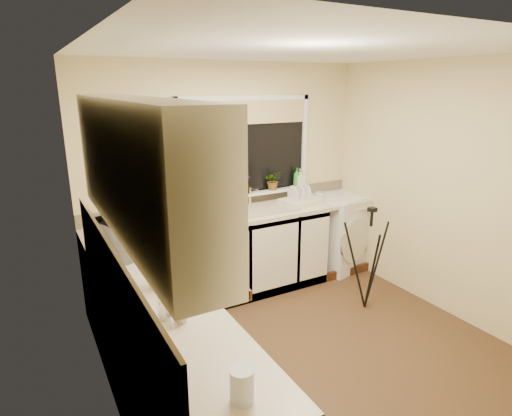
% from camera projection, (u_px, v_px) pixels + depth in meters
% --- Properties ---
extents(floor, '(3.20, 3.20, 0.00)m').
position_uv_depth(floor, '(305.00, 346.00, 3.73)').
color(floor, brown).
rests_on(floor, ground).
extents(ceiling, '(3.20, 3.20, 0.00)m').
position_uv_depth(ceiling, '(315.00, 50.00, 3.04)').
color(ceiling, white).
rests_on(ceiling, ground).
extents(wall_back, '(3.20, 0.00, 3.20)m').
position_uv_depth(wall_back, '(228.00, 178.00, 4.64)').
color(wall_back, beige).
rests_on(wall_back, ground).
extents(wall_front, '(3.20, 0.00, 3.20)m').
position_uv_depth(wall_front, '(486.00, 288.00, 2.13)').
color(wall_front, beige).
rests_on(wall_front, ground).
extents(wall_left, '(0.00, 3.00, 3.00)m').
position_uv_depth(wall_left, '(100.00, 249.00, 2.64)').
color(wall_left, beige).
rests_on(wall_left, ground).
extents(wall_right, '(0.00, 3.00, 3.00)m').
position_uv_depth(wall_right, '(443.00, 190.00, 4.13)').
color(wall_right, beige).
rests_on(wall_right, ground).
extents(base_cabinet_back, '(2.55, 0.60, 0.86)m').
position_uv_depth(base_cabinet_back, '(214.00, 260.00, 4.46)').
color(base_cabinet_back, silver).
rests_on(base_cabinet_back, floor).
extents(base_cabinet_left, '(0.54, 2.40, 0.86)m').
position_uv_depth(base_cabinet_left, '(170.00, 370.00, 2.75)').
color(base_cabinet_left, silver).
rests_on(base_cabinet_left, floor).
extents(worktop_back, '(3.20, 0.60, 0.04)m').
position_uv_depth(worktop_back, '(241.00, 215.00, 4.49)').
color(worktop_back, beige).
rests_on(worktop_back, base_cabinet_back).
extents(worktop_left, '(0.60, 2.40, 0.04)m').
position_uv_depth(worktop_left, '(165.00, 308.00, 2.62)').
color(worktop_left, beige).
rests_on(worktop_left, base_cabinet_left).
extents(upper_cabinet, '(0.28, 1.90, 0.70)m').
position_uv_depth(upper_cabinet, '(137.00, 167.00, 2.18)').
color(upper_cabinet, silver).
rests_on(upper_cabinet, wall_left).
extents(splashback_left, '(0.02, 2.40, 0.45)m').
position_uv_depth(splashback_left, '(114.00, 282.00, 2.42)').
color(splashback_left, beige).
rests_on(splashback_left, wall_left).
extents(splashback_back, '(3.20, 0.02, 0.14)m').
position_uv_depth(splashback_back, '(229.00, 201.00, 4.71)').
color(splashback_back, beige).
rests_on(splashback_back, wall_back).
extents(window_glass, '(1.50, 0.02, 1.00)m').
position_uv_depth(window_glass, '(245.00, 147.00, 4.63)').
color(window_glass, black).
rests_on(window_glass, wall_back).
extents(window_blind, '(1.50, 0.02, 0.25)m').
position_uv_depth(window_blind, '(246.00, 112.00, 4.51)').
color(window_blind, tan).
rests_on(window_blind, wall_back).
extents(windowsill, '(1.60, 0.14, 0.03)m').
position_uv_depth(windowsill, '(248.00, 194.00, 4.73)').
color(windowsill, white).
rests_on(windowsill, wall_back).
extents(sink, '(0.82, 0.46, 0.03)m').
position_uv_depth(sink, '(258.00, 210.00, 4.57)').
color(sink, tan).
rests_on(sink, worktop_back).
extents(faucet, '(0.03, 0.03, 0.24)m').
position_uv_depth(faucet, '(250.00, 196.00, 4.69)').
color(faucet, silver).
rests_on(faucet, worktop_back).
extents(washing_machine, '(0.78, 0.76, 0.92)m').
position_uv_depth(washing_machine, '(337.00, 231.00, 5.27)').
color(washing_machine, white).
rests_on(washing_machine, floor).
extents(laptop, '(0.43, 0.43, 0.24)m').
position_uv_depth(laptop, '(207.00, 212.00, 4.30)').
color(laptop, gray).
rests_on(laptop, worktop_back).
extents(kettle, '(0.15, 0.15, 0.19)m').
position_uv_depth(kettle, '(165.00, 272.00, 2.85)').
color(kettle, white).
rests_on(kettle, worktop_left).
extents(dish_rack, '(0.49, 0.40, 0.07)m').
position_uv_depth(dish_rack, '(301.00, 202.00, 4.81)').
color(dish_rack, beige).
rests_on(dish_rack, worktop_back).
extents(tripod, '(0.56, 0.56, 1.07)m').
position_uv_depth(tripod, '(368.00, 259.00, 4.23)').
color(tripod, black).
rests_on(tripod, floor).
extents(glass_jug, '(0.11, 0.11, 0.15)m').
position_uv_depth(glass_jug, '(242.00, 385.00, 1.81)').
color(glass_jug, silver).
rests_on(glass_jug, worktop_left).
extents(steel_jar, '(0.09, 0.09, 0.12)m').
position_uv_depth(steel_jar, '(165.00, 308.00, 2.46)').
color(steel_jar, silver).
rests_on(steel_jar, worktop_left).
extents(microwave, '(0.48, 0.58, 0.27)m').
position_uv_depth(microwave, '(124.00, 236.00, 3.40)').
color(microwave, white).
rests_on(microwave, worktop_left).
extents(plant_a, '(0.12, 0.09, 0.22)m').
position_uv_depth(plant_a, '(204.00, 189.00, 4.42)').
color(plant_a, '#999999').
rests_on(plant_a, windowsill).
extents(plant_b, '(0.15, 0.13, 0.22)m').
position_uv_depth(plant_b, '(229.00, 186.00, 4.56)').
color(plant_b, '#999999').
rests_on(plant_b, windowsill).
extents(plant_c, '(0.16, 0.16, 0.24)m').
position_uv_depth(plant_c, '(245.00, 183.00, 4.65)').
color(plant_c, '#999999').
rests_on(plant_c, windowsill).
extents(plant_d, '(0.22, 0.21, 0.22)m').
position_uv_depth(plant_d, '(273.00, 180.00, 4.84)').
color(plant_d, '#999999').
rests_on(plant_d, windowsill).
extents(soap_bottle_green, '(0.10, 0.11, 0.22)m').
position_uv_depth(soap_bottle_green, '(297.00, 177.00, 4.99)').
color(soap_bottle_green, green).
rests_on(soap_bottle_green, windowsill).
extents(soap_bottle_clear, '(0.12, 0.12, 0.21)m').
position_uv_depth(soap_bottle_clear, '(300.00, 178.00, 5.00)').
color(soap_bottle_clear, '#999999').
rests_on(soap_bottle_clear, windowsill).
extents(cup_back, '(0.14, 0.14, 0.09)m').
position_uv_depth(cup_back, '(319.00, 196.00, 5.00)').
color(cup_back, beige).
rests_on(cup_back, worktop_back).
extents(cup_left, '(0.11, 0.11, 0.09)m').
position_uv_depth(cup_left, '(182.00, 315.00, 2.42)').
color(cup_left, beige).
rests_on(cup_left, worktop_left).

